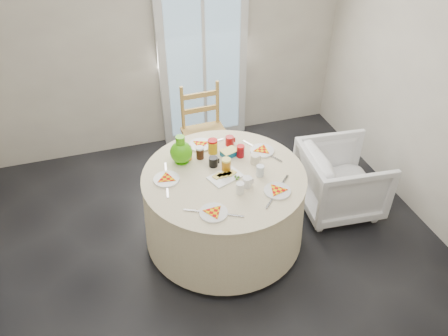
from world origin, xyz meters
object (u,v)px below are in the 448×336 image
object	(u,v)px
table	(224,206)
armchair	(342,175)
green_pitcher	(181,148)
wooden_chair	(206,136)

from	to	relation	value
table	armchair	distance (m)	1.20
green_pitcher	table	bearing A→B (deg)	-30.92
table	green_pitcher	world-z (taller)	green_pitcher
table	armchair	world-z (taller)	armchair
wooden_chair	green_pitcher	distance (m)	0.91
armchair	table	bearing A→B (deg)	98.13
green_pitcher	wooden_chair	bearing A→B (deg)	73.75
table	green_pitcher	bearing A→B (deg)	135.54
wooden_chair	green_pitcher	bearing A→B (deg)	-121.46
armchair	green_pitcher	distance (m)	1.58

